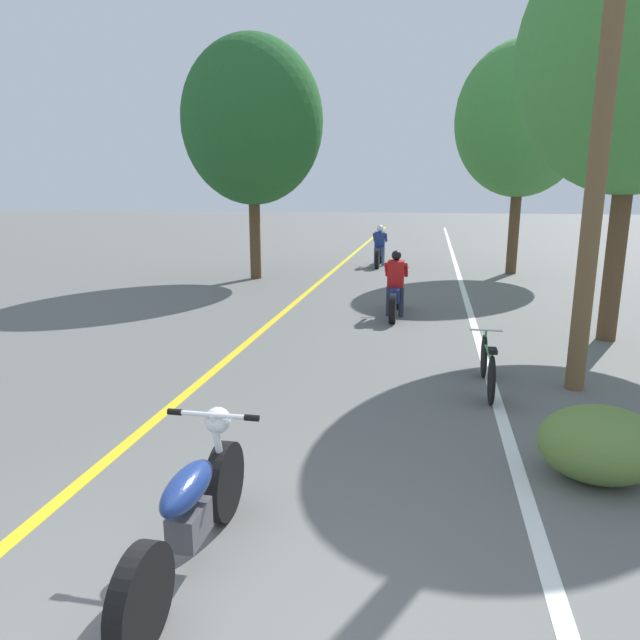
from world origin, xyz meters
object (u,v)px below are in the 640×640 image
Objects in this scene: motorcycle_rider_far at (380,250)px; roadside_tree_left at (252,122)px; motorcycle_foreground at (191,511)px; roadside_tree_right_near at (639,56)px; bicycle_parked at (488,366)px; roadside_tree_right_far at (522,120)px; motorcycle_rider_lead at (395,292)px; utility_pole at (606,89)px.

roadside_tree_left is at bearing -133.92° from motorcycle_rider_far.
roadside_tree_right_near is at bearing 57.08° from motorcycle_foreground.
roadside_tree_right_near is 4.11× the size of bicycle_parked.
roadside_tree_right_far is at bearing 75.05° from motorcycle_foreground.
motorcycle_rider_lead is 1.19× the size of bicycle_parked.
motorcycle_rider_far is at bearing 101.72° from bicycle_parked.
utility_pole is at bearing -50.02° from roadside_tree_left.
utility_pole is 4.41× the size of bicycle_parked.
roadside_tree_right_far reaches higher than motorcycle_rider_far.
utility_pole is at bearing 51.50° from motorcycle_foreground.
utility_pole is 10.91m from roadside_tree_left.
motorcycle_rider_lead is at bearing -115.26° from roadside_tree_right_far.
roadside_tree_left is 3.35× the size of motorcycle_foreground.
roadside_tree_right_far is at bearing 17.86° from roadside_tree_left.
roadside_tree_left is at bearing -162.14° from roadside_tree_right_far.
motorcycle_rider_lead is at bearing 123.20° from utility_pole.
utility_pole reaches higher than motorcycle_rider_lead.
motorcycle_rider_far is at bearing 97.47° from motorcycle_rider_lead.
motorcycle_rider_lead is at bearing -82.53° from motorcycle_rider_far.
utility_pole is 5.82m from motorcycle_rider_lead.
motorcycle_rider_far is at bearing 166.13° from roadside_tree_right_far.
roadside_tree_right_far reaches higher than motorcycle_rider_lead.
roadside_tree_right_near is 5.75m from motorcycle_rider_lead.
utility_pole reaches higher than motorcycle_foreground.
roadside_tree_left is 7.27m from motorcycle_rider_lead.
utility_pole reaches higher than motorcycle_rider_far.
motorcycle_rider_far reaches higher than bicycle_parked.
roadside_tree_right_far is 3.24× the size of motorcycle_rider_far.
motorcycle_rider_lead is (-3.79, 1.25, -4.14)m from roadside_tree_right_near.
utility_pole is 3.64m from bicycle_parked.
bicycle_parked is at bearing -70.94° from motorcycle_rider_lead.
motorcycle_rider_lead is at bearing 161.72° from roadside_tree_right_near.
bicycle_parked is at bearing 60.46° from motorcycle_foreground.
roadside_tree_right_near reaches higher than bicycle_parked.
motorcycle_rider_lead reaches higher than bicycle_parked.
roadside_tree_right_near reaches higher than roadside_tree_right_far.
motorcycle_rider_far is at bearing 118.03° from roadside_tree_right_near.
roadside_tree_left is 6.19m from motorcycle_rider_far.
motorcycle_foreground is at bearing -89.49° from motorcycle_rider_far.
roadside_tree_left reaches higher than bicycle_parked.
roadside_tree_left is 11.17m from bicycle_parked.
roadside_tree_left reaches higher than motorcycle_rider_lead.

